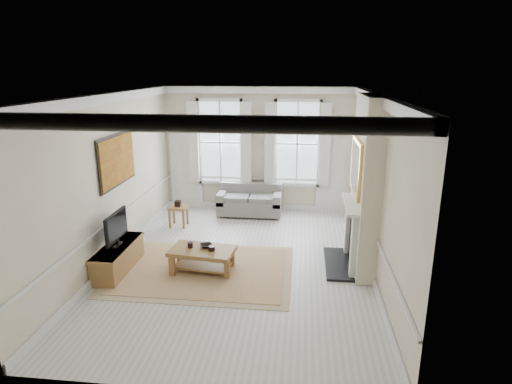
# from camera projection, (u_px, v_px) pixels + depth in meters

# --- Properties ---
(floor) EXTENTS (7.20, 7.20, 0.00)m
(floor) POSITION_uv_depth(u_px,v_px,m) (240.00, 264.00, 8.74)
(floor) COLOR #B7B5AD
(floor) RESTS_ON ground
(ceiling) EXTENTS (7.20, 7.20, 0.00)m
(ceiling) POSITION_uv_depth(u_px,v_px,m) (238.00, 94.00, 7.79)
(ceiling) COLOR white
(ceiling) RESTS_ON back_wall
(back_wall) EXTENTS (5.20, 0.00, 5.20)m
(back_wall) POSITION_uv_depth(u_px,v_px,m) (259.00, 150.00, 11.70)
(back_wall) COLOR beige
(back_wall) RESTS_ON floor
(left_wall) EXTENTS (0.00, 7.20, 7.20)m
(left_wall) POSITION_uv_depth(u_px,v_px,m) (111.00, 180.00, 8.54)
(left_wall) COLOR beige
(left_wall) RESTS_ON floor
(right_wall) EXTENTS (0.00, 7.20, 7.20)m
(right_wall) POSITION_uv_depth(u_px,v_px,m) (377.00, 188.00, 7.99)
(right_wall) COLOR beige
(right_wall) RESTS_ON floor
(window_left) EXTENTS (1.26, 0.20, 2.20)m
(window_left) POSITION_uv_depth(u_px,v_px,m) (220.00, 142.00, 11.70)
(window_left) COLOR #B2BCC6
(window_left) RESTS_ON back_wall
(window_right) EXTENTS (1.26, 0.20, 2.20)m
(window_right) POSITION_uv_depth(u_px,v_px,m) (297.00, 144.00, 11.48)
(window_right) COLOR #B2BCC6
(window_right) RESTS_ON back_wall
(door_left) EXTENTS (0.90, 0.08, 2.30)m
(door_left) POSITION_uv_depth(u_px,v_px,m) (186.00, 168.00, 12.03)
(door_left) COLOR silver
(door_left) RESTS_ON floor
(door_right) EXTENTS (0.90, 0.08, 2.30)m
(door_right) POSITION_uv_depth(u_px,v_px,m) (333.00, 172.00, 11.60)
(door_right) COLOR silver
(door_right) RESTS_ON floor
(painting) EXTENTS (0.05, 1.66, 1.06)m
(painting) POSITION_uv_depth(u_px,v_px,m) (117.00, 160.00, 8.72)
(painting) COLOR #AE7C1D
(painting) RESTS_ON left_wall
(chimney_breast) EXTENTS (0.35, 1.70, 3.38)m
(chimney_breast) POSITION_uv_depth(u_px,v_px,m) (366.00, 185.00, 8.20)
(chimney_breast) COLOR beige
(chimney_breast) RESTS_ON floor
(hearth) EXTENTS (0.55, 1.50, 0.05)m
(hearth) POSITION_uv_depth(u_px,v_px,m) (339.00, 263.00, 8.71)
(hearth) COLOR black
(hearth) RESTS_ON floor
(fireplace) EXTENTS (0.21, 1.45, 1.33)m
(fireplace) POSITION_uv_depth(u_px,v_px,m) (351.00, 231.00, 8.49)
(fireplace) COLOR silver
(fireplace) RESTS_ON floor
(mirror) EXTENTS (0.06, 1.26, 1.06)m
(mirror) POSITION_uv_depth(u_px,v_px,m) (356.00, 167.00, 8.12)
(mirror) COLOR gold
(mirror) RESTS_ON chimney_breast
(sofa) EXTENTS (1.70, 0.83, 0.83)m
(sofa) POSITION_uv_depth(u_px,v_px,m) (250.00, 202.00, 11.63)
(sofa) COLOR slate
(sofa) RESTS_ON floor
(side_table) EXTENTS (0.43, 0.43, 0.53)m
(side_table) POSITION_uv_depth(u_px,v_px,m) (178.00, 210.00, 10.74)
(side_table) COLOR brown
(side_table) RESTS_ON floor
(rug) EXTENTS (3.50, 2.60, 0.02)m
(rug) POSITION_uv_depth(u_px,v_px,m) (203.00, 270.00, 8.45)
(rug) COLOR #A98257
(rug) RESTS_ON floor
(coffee_table) EXTENTS (1.31, 0.86, 0.46)m
(coffee_table) POSITION_uv_depth(u_px,v_px,m) (202.00, 253.00, 8.35)
(coffee_table) COLOR brown
(coffee_table) RESTS_ON rug
(ceramic_pot_a) EXTENTS (0.11, 0.11, 0.11)m
(ceramic_pot_a) POSITION_uv_depth(u_px,v_px,m) (190.00, 245.00, 8.39)
(ceramic_pot_a) COLOR black
(ceramic_pot_a) RESTS_ON coffee_table
(ceramic_pot_b) EXTENTS (0.13, 0.13, 0.09)m
(ceramic_pot_b) POSITION_uv_depth(u_px,v_px,m) (212.00, 248.00, 8.24)
(ceramic_pot_b) COLOR black
(ceramic_pot_b) RESTS_ON coffee_table
(bowl) EXTENTS (0.32, 0.32, 0.06)m
(bowl) POSITION_uv_depth(u_px,v_px,m) (206.00, 246.00, 8.41)
(bowl) COLOR black
(bowl) RESTS_ON coffee_table
(tv_stand) EXTENTS (0.48, 1.49, 0.53)m
(tv_stand) POSITION_uv_depth(u_px,v_px,m) (118.00, 258.00, 8.39)
(tv_stand) COLOR brown
(tv_stand) RESTS_ON floor
(tv) EXTENTS (0.08, 0.90, 0.68)m
(tv) POSITION_uv_depth(u_px,v_px,m) (116.00, 227.00, 8.20)
(tv) COLOR black
(tv) RESTS_ON tv_stand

